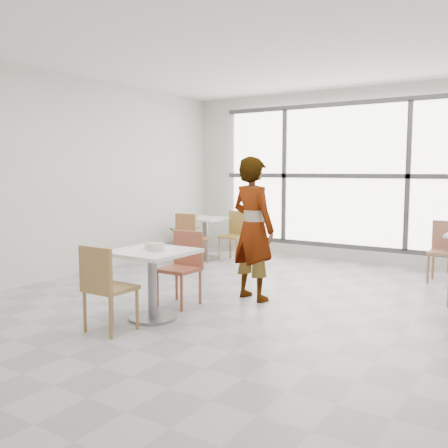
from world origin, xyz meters
The scene contains 16 objects.
floor centered at (0.00, 0.00, 0.00)m, with size 7.00×7.00×0.00m, color #9E9EA5.
ceiling centered at (0.00, 0.00, 3.00)m, with size 7.00×7.00×0.00m, color white.
wall_back centered at (0.00, 3.50, 1.50)m, with size 6.00×6.00×0.00m, color silver.
wall_left centered at (-3.00, 0.00, 1.50)m, with size 7.00×7.00×0.00m, color silver.
window centered at (0.00, 3.44, 1.50)m, with size 4.60×0.07×2.52m.
main_table centered at (-0.49, -0.95, 0.52)m, with size 0.80×0.80×0.75m.
chair_near centered at (-0.57, -1.56, 0.50)m, with size 0.42×0.42×0.87m.
chair_far centered at (-0.59, -0.29, 0.50)m, with size 0.42×0.42×0.87m.
oatmeal_bowl centered at (-0.42, -0.95, 0.79)m, with size 0.21×0.21×0.09m.
coffee_cup centered at (-0.58, -0.90, 0.78)m, with size 0.16×0.13×0.07m.
person centered at (-0.01, 0.36, 0.88)m, with size 0.64×0.42×1.76m, color black.
bg_table_left centered at (-2.14, 2.35, 0.49)m, with size 0.70×0.70×0.75m.
bg_chair_left_near centered at (-2.07, 1.79, 0.50)m, with size 0.42×0.42×0.87m.
bg_chair_left_far centered at (-1.61, 2.56, 0.50)m, with size 0.42×0.42×0.87m.
bg_chair_right_far centered at (1.82, 2.73, 0.50)m, with size 0.42×0.42×0.87m.
plant_left centered at (-2.70, 2.52, 0.34)m, with size 0.61×0.53×0.68m, color #508243.
Camera 1 is at (3.01, -4.88, 1.59)m, focal length 39.76 mm.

